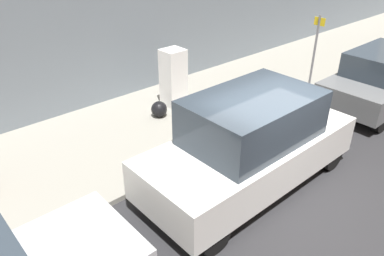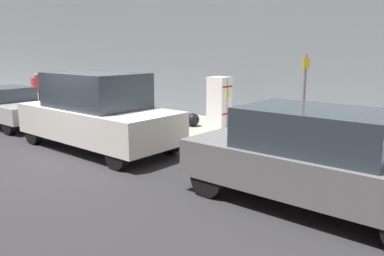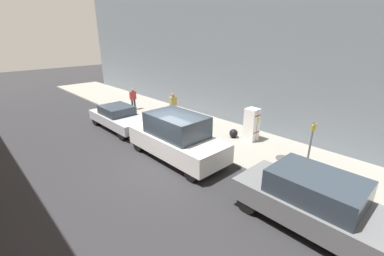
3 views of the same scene
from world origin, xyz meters
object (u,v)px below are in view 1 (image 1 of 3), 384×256
object	(u,v)px
discarded_refrigerator	(173,78)
fire_hydrant	(354,64)
trash_bag	(159,109)
street_sign_post	(315,51)
parked_van_white	(251,143)
parked_suv_gray	(383,78)

from	to	relation	value
discarded_refrigerator	fire_hydrant	world-z (taller)	discarded_refrigerator
trash_bag	discarded_refrigerator	bearing A→B (deg)	113.57
street_sign_post	discarded_refrigerator	bearing A→B (deg)	-119.72
trash_bag	parked_van_white	bearing A→B (deg)	-5.88
parked_van_white	street_sign_post	bearing A→B (deg)	109.69
fire_hydrant	discarded_refrigerator	bearing A→B (deg)	-109.48
fire_hydrant	trash_bag	size ratio (longest dim) A/B	1.63
trash_bag	parked_suv_gray	xyz separation A→B (m)	(3.72, 5.82, 0.54)
trash_bag	parked_van_white	world-z (taller)	parked_van_white
street_sign_post	fire_hydrant	size ratio (longest dim) A/B	3.34
discarded_refrigerator	parked_van_white	bearing A→B (deg)	-16.84
street_sign_post	fire_hydrant	distance (m)	2.91
trash_bag	parked_suv_gray	size ratio (longest dim) A/B	0.10
parked_van_white	parked_suv_gray	size ratio (longest dim) A/B	1.10
discarded_refrigerator	parked_van_white	distance (m)	4.27
parked_van_white	parked_suv_gray	bearing A→B (deg)	90.00
fire_hydrant	parked_suv_gray	size ratio (longest dim) A/B	0.17
trash_bag	parked_suv_gray	distance (m)	6.92
parked_van_white	parked_suv_gray	xyz separation A→B (m)	(-0.00, 6.20, -0.15)
discarded_refrigerator	trash_bag	xyz separation A→B (m)	(0.37, -0.85, -0.64)
discarded_refrigerator	trash_bag	world-z (taller)	discarded_refrigerator
parked_suv_gray	fire_hydrant	bearing A→B (deg)	135.79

